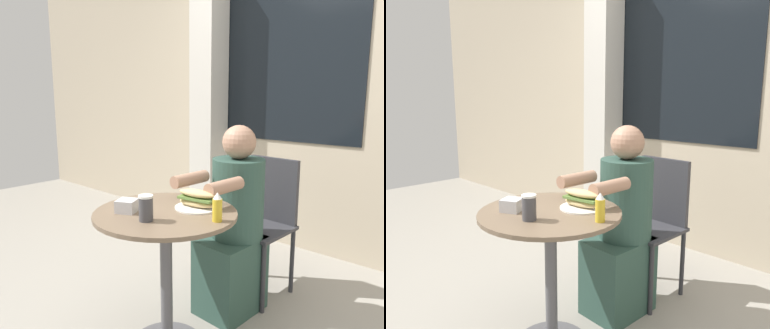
# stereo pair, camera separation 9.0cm
# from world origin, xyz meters

# --- Properties ---
(storefront_wall) EXTENTS (8.00, 0.09, 2.80)m
(storefront_wall) POSITION_xyz_m (-0.00, 1.66, 1.40)
(storefront_wall) COLOR #B7A88E
(storefront_wall) RESTS_ON ground_plane
(lattice_pillar) EXTENTS (0.25, 0.25, 2.40)m
(lattice_pillar) POSITION_xyz_m (-0.95, 1.48, 1.20)
(lattice_pillar) COLOR beige
(lattice_pillar) RESTS_ON ground_plane
(cafe_table) EXTENTS (0.69, 0.69, 0.72)m
(cafe_table) POSITION_xyz_m (0.00, 0.00, 0.53)
(cafe_table) COLOR brown
(cafe_table) RESTS_ON ground_plane
(diner_chair) EXTENTS (0.40, 0.40, 0.87)m
(diner_chair) POSITION_xyz_m (0.04, 0.85, 0.52)
(diner_chair) COLOR #333338
(diner_chair) RESTS_ON ground_plane
(seated_diner) EXTENTS (0.32, 0.55, 1.10)m
(seated_diner) POSITION_xyz_m (0.04, 0.51, 0.49)
(seated_diner) COLOR #2D4C42
(seated_diner) RESTS_ON ground_plane
(sandwich_on_plate) EXTENTS (0.22, 0.22, 0.09)m
(sandwich_on_plate) POSITION_xyz_m (0.08, 0.14, 0.76)
(sandwich_on_plate) COLOR white
(sandwich_on_plate) RESTS_ON cafe_table
(drink_cup) EXTENTS (0.07, 0.07, 0.12)m
(drink_cup) POSITION_xyz_m (0.04, -0.15, 0.78)
(drink_cup) COLOR #424247
(drink_cup) RESTS_ON cafe_table
(napkin_box) EXTENTS (0.12, 0.12, 0.06)m
(napkin_box) POSITION_xyz_m (-0.13, -0.13, 0.75)
(napkin_box) COLOR silver
(napkin_box) RESTS_ON cafe_table
(condiment_bottle) EXTENTS (0.04, 0.04, 0.13)m
(condiment_bottle) POSITION_xyz_m (0.27, 0.05, 0.79)
(condiment_bottle) COLOR gold
(condiment_bottle) RESTS_ON cafe_table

